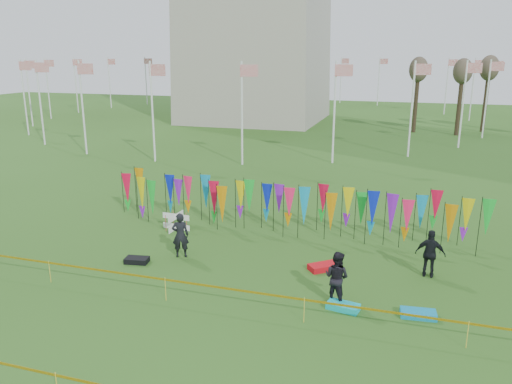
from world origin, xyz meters
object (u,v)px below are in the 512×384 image
(kite_bag_red, at_px, (325,267))
(kite_bag_turquoise, at_px, (343,306))
(kite_bag_black, at_px, (137,260))
(person_right, at_px, (430,254))
(kite_bag_teal, at_px, (418,314))
(person_left, at_px, (180,235))
(box_kite, at_px, (176,222))
(person_mid, at_px, (337,277))

(kite_bag_red, bearing_deg, kite_bag_turquoise, -69.24)
(kite_bag_turquoise, height_order, kite_bag_black, kite_bag_black)
(person_right, height_order, kite_bag_teal, person_right)
(person_right, relative_size, kite_bag_red, 1.47)
(kite_bag_teal, bearing_deg, person_right, 83.58)
(person_right, bearing_deg, person_left, 10.73)
(box_kite, distance_m, person_left, 3.57)
(person_right, relative_size, kite_bag_black, 1.99)
(kite_bag_turquoise, relative_size, kite_bag_red, 0.83)
(person_right, height_order, kite_bag_red, person_right)
(person_right, xyz_separation_m, kite_bag_turquoise, (-2.87, -3.67, -0.86))
(kite_bag_red, bearing_deg, kite_bag_black, -167.62)
(box_kite, distance_m, person_mid, 10.23)
(person_left, distance_m, person_right, 10.31)
(kite_bag_turquoise, distance_m, kite_bag_red, 3.32)
(person_right, relative_size, kite_bag_teal, 1.66)
(box_kite, distance_m, kite_bag_teal, 12.80)
(person_mid, distance_m, kite_bag_turquoise, 1.02)
(box_kite, height_order, person_left, person_left)
(kite_bag_turquoise, xyz_separation_m, kite_bag_red, (-1.18, 3.11, 0.01))
(box_kite, relative_size, kite_bag_red, 0.64)
(person_mid, bearing_deg, box_kite, -9.22)
(person_mid, xyz_separation_m, person_right, (3.19, 3.22, 0.01))
(kite_bag_teal, bearing_deg, person_mid, 175.72)
(person_left, height_order, kite_bag_teal, person_left)
(box_kite, bearing_deg, person_right, -9.34)
(kite_bag_turquoise, xyz_separation_m, kite_bag_black, (-8.89, 1.41, 0.00))
(person_left, bearing_deg, kite_bag_black, 16.64)
(kite_bag_black, xyz_separation_m, kite_bag_teal, (11.37, -1.17, -0.00))
(person_left, bearing_deg, person_right, 164.94)
(kite_bag_turquoise, bearing_deg, kite_bag_black, 170.96)
(kite_bag_black, bearing_deg, person_left, 37.79)
(box_kite, bearing_deg, kite_bag_turquoise, -31.75)
(person_right, bearing_deg, box_kite, -4.69)
(box_kite, bearing_deg, kite_bag_black, -86.86)
(person_left, relative_size, person_mid, 1.03)
(kite_bag_red, height_order, kite_bag_teal, kite_bag_red)
(person_right, height_order, kite_bag_turquoise, person_right)
(person_mid, height_order, kite_bag_turquoise, person_mid)
(person_left, xyz_separation_m, kite_bag_black, (-1.50, -1.16, -0.88))
(person_right, relative_size, kite_bag_turquoise, 1.76)
(person_mid, distance_m, kite_bag_red, 2.91)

